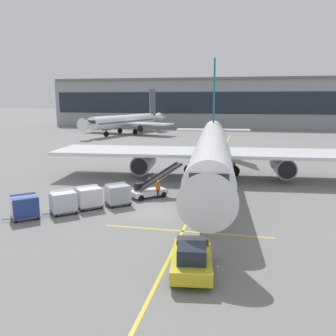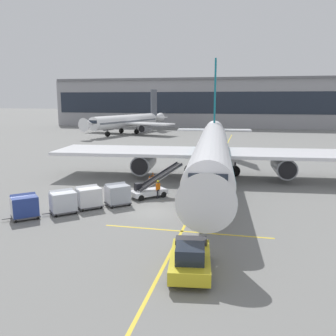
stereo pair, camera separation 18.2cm
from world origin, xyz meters
name	(u,v)px [view 2 (the right image)]	position (x,y,z in m)	size (l,w,h in m)	color
ground_plane	(154,212)	(0.00, 0.00, 0.00)	(600.00, 600.00, 0.00)	slate
parked_airplane	(212,148)	(3.25, 14.46, 3.49)	(37.55, 47.03, 15.52)	white
belt_loader	(151,188)	(-1.52, 4.47, 0.88)	(4.68, 4.54, 3.10)	silver
baggage_cart_lead	(117,194)	(-3.68, 1.26, 1.00)	(2.55, 2.53, 1.91)	#515156
baggage_cart_second	(89,197)	(-5.75, -0.14, 1.00)	(2.55, 2.53, 1.91)	#515156
baggage_cart_third	(63,201)	(-7.17, -1.92, 1.00)	(2.55, 2.53, 1.91)	#515156
baggage_cart_fourth	(24,206)	(-9.44, -3.78, 1.00)	(2.55, 2.53, 1.91)	#515156
pushback_tug	(190,259)	(4.57, -9.96, 0.83)	(2.67, 4.64, 1.83)	gold
ground_crew_by_loader	(158,188)	(-0.73, 4.14, 1.00)	(0.38, 0.52, 1.74)	black
ground_crew_by_carts	(123,190)	(-3.67, 2.61, 1.00)	(0.30, 0.57, 1.74)	black
safety_cone_engine_keepout	(153,175)	(-3.50, 12.64, 0.36)	(0.66, 0.66, 0.75)	black
safety_cone_wingtip	(150,179)	(-3.35, 10.63, 0.36)	(0.65, 0.65, 0.73)	black
safety_cone_nose_mark	(162,173)	(-2.74, 14.22, 0.33)	(0.60, 0.60, 0.68)	black
apron_guidance_line_lead_in	(209,179)	(3.01, 13.55, 0.00)	(0.20, 110.00, 0.01)	yellow
apron_guidance_line_stop_bar	(186,232)	(3.32, -3.88, 0.00)	(12.00, 0.20, 0.01)	yellow
terminal_building	(198,103)	(-10.66, 100.50, 7.93)	(96.04, 21.79, 15.96)	#939399
distant_airplane	(127,121)	(-24.43, 64.74, 3.34)	(26.61, 34.22, 11.95)	white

